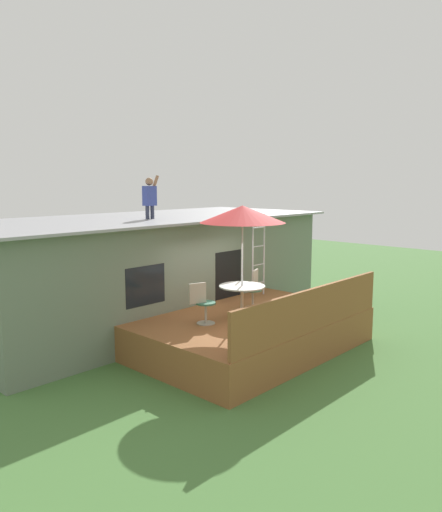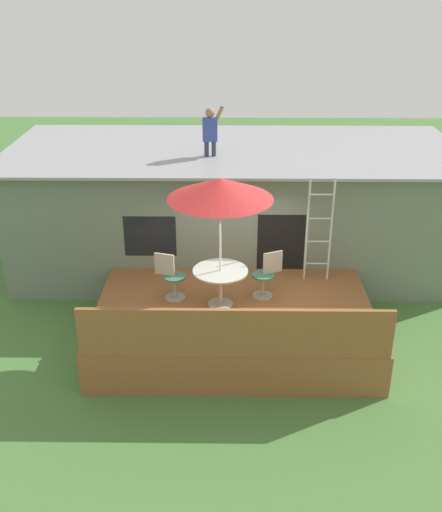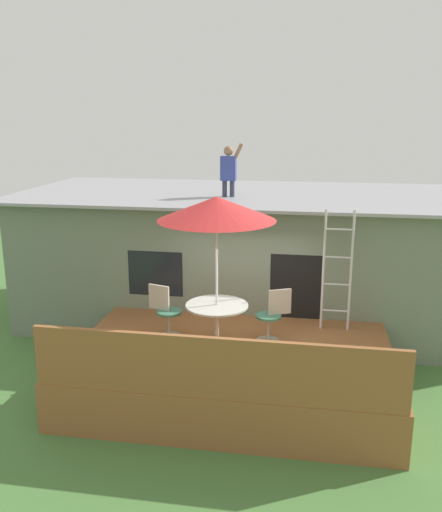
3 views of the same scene
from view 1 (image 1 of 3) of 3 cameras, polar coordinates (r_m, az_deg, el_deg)
ground_plane at (r=11.72m, az=3.41°, el=-10.67°), size 40.00×40.00×0.00m
house at (r=13.85m, az=-8.07°, el=-1.49°), size 10.50×4.50×2.91m
deck at (r=11.59m, az=3.43°, el=-8.80°), size 5.27×3.44×0.80m
deck_railing at (r=10.41m, az=10.60°, el=-6.08°), size 5.17×0.08×0.90m
patio_table at (r=11.17m, az=2.44°, el=-4.23°), size 1.04×1.04×0.74m
patio_umbrella at (r=10.91m, az=2.50°, el=4.83°), size 1.90×1.90×2.54m
step_ladder at (r=13.26m, az=4.34°, el=0.06°), size 0.52×0.04×2.20m
person_figure at (r=12.81m, az=-8.20°, el=6.96°), size 0.47×0.20×1.11m
patio_chair_left at (r=10.70m, az=-2.11°, el=-5.50°), size 0.61×0.44×0.92m
patio_chair_right at (r=12.11m, az=3.80°, el=-3.86°), size 0.59×0.44×0.92m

